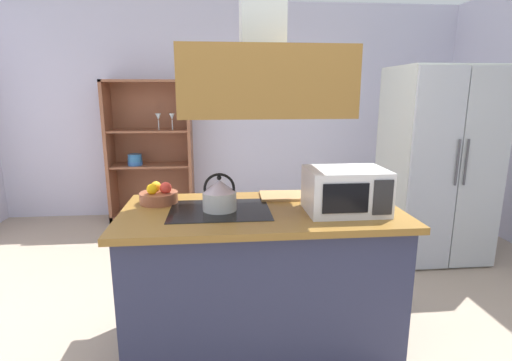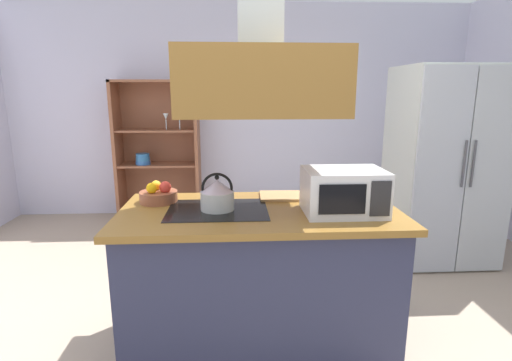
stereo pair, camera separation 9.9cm
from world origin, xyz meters
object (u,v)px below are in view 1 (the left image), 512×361
(kettle, at_px, (219,195))
(cutting_board, at_px, (285,196))
(fruit_bowl, at_px, (159,196))
(microwave, at_px, (346,191))
(dish_cabinet, at_px, (151,159))
(refrigerator, at_px, (436,165))

(kettle, relative_size, cutting_board, 0.67)
(fruit_bowl, bearing_deg, microwave, -14.89)
(dish_cabinet, relative_size, kettle, 7.67)
(cutting_board, relative_size, fruit_bowl, 1.40)
(refrigerator, xyz_separation_m, fruit_bowl, (-2.47, -1.03, 0.03))
(cutting_board, xyz_separation_m, fruit_bowl, (-0.83, -0.07, 0.04))
(cutting_board, xyz_separation_m, microwave, (0.29, -0.36, 0.12))
(dish_cabinet, distance_m, fruit_bowl, 2.57)
(fruit_bowl, bearing_deg, cutting_board, 4.46)
(kettle, bearing_deg, microwave, -7.63)
(kettle, distance_m, fruit_bowl, 0.44)
(cutting_board, height_order, fruit_bowl, fruit_bowl)
(microwave, xyz_separation_m, fruit_bowl, (-1.13, 0.30, -0.08))
(cutting_board, bearing_deg, microwave, -51.10)
(microwave, bearing_deg, kettle, 172.37)
(kettle, xyz_separation_m, fruit_bowl, (-0.39, 0.20, -0.05))
(kettle, height_order, microwave, microwave)
(refrigerator, distance_m, microwave, 1.89)
(microwave, bearing_deg, refrigerator, 44.91)
(refrigerator, distance_m, cutting_board, 1.90)
(dish_cabinet, distance_m, microwave, 3.25)
(dish_cabinet, bearing_deg, kettle, -72.63)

